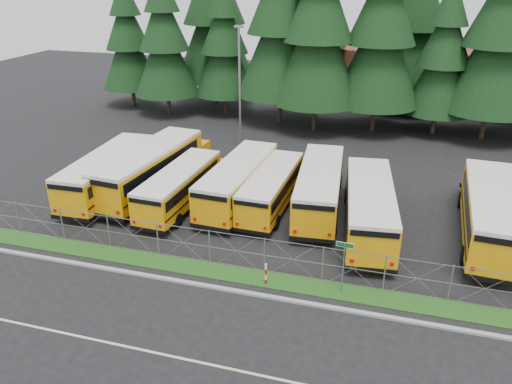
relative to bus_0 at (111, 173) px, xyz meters
The scene contains 28 objects.
ground 14.94m from the bus_0, 22.29° to the right, with size 120.00×120.00×0.00m, color black.
curb 16.36m from the bus_0, 32.43° to the right, with size 50.00×0.25×0.12m, color gray.
grass_verge 15.66m from the bus_0, 28.08° to the right, with size 50.00×1.40×0.06m, color #194112.
road_lane_line 19.43m from the bus_0, 44.76° to the right, with size 50.00×0.12×0.01m, color beige.
chainlink_fence 15.28m from the bus_0, 25.76° to the right, with size 44.00×0.10×2.00m, color gray, non-canonical shape.
brick_building 39.66m from the bus_0, 60.11° to the left, with size 22.00×10.00×6.00m, color brown.
bus_0 is the anchor object (origin of this frame).
bus_1 2.85m from the bus_0, 23.83° to the left, with size 2.89×12.24×3.21m, color orange, non-canonical shape.
bus_2 5.53m from the bus_0, ahead, with size 2.36×10.00×2.62m, color orange, non-canonical shape.
bus_3 9.04m from the bus_0, ahead, with size 2.59×10.98×2.88m, color orange, non-canonical shape.
bus_4 11.30m from the bus_0, ahead, with size 2.33×9.87×2.59m, color orange, non-canonical shape.
bus_5 14.31m from the bus_0, ahead, with size 2.64×11.19×2.93m, color orange, non-canonical shape.
bus_6 17.50m from the bus_0, ahead, with size 2.69×11.40×2.99m, color orange, non-canonical shape.
bus_east 24.19m from the bus_0, ahead, with size 2.83×11.98×3.14m, color orange, non-canonical shape.
street_sign 18.37m from the bus_0, 23.65° to the right, with size 0.84×0.55×2.81m.
striped_bollard 15.25m from the bus_0, 30.45° to the right, with size 0.11×0.11×1.20m, color #B20C0C.
light_standard 13.93m from the bus_0, 65.92° to the left, with size 0.70×0.35×10.14m.
conifer_0 25.14m from the bus_0, 115.31° to the left, with size 6.24×6.24×13.80m, color black, non-canonical shape.
conifer_1 21.39m from the bus_0, 104.25° to the left, with size 6.65×6.65×14.71m, color black, non-canonical shape.
conifer_2 22.54m from the bus_0, 88.09° to the left, with size 6.32×6.32×13.99m, color black, non-canonical shape.
conifer_3 22.97m from the bus_0, 70.76° to the left, with size 8.64×8.64×19.11m, color black, non-canonical shape.
conifer_4 22.86m from the bus_0, 59.74° to the left, with size 8.26×8.26×18.27m, color black, non-canonical shape.
conifer_5 26.71m from the bus_0, 50.54° to the left, with size 8.07×8.07×17.85m, color black, non-canonical shape.
conifer_6 30.52m from the bus_0, 43.15° to the left, with size 6.26×6.26×13.85m, color black, non-canonical shape.
conifer_7 33.83m from the bus_0, 37.48° to the left, with size 8.22×8.22×18.17m, color black, non-canonical shape.
conifer_10 27.07m from the bus_0, 93.91° to the left, with size 8.77×8.77×19.40m, color black, non-canonical shape.
conifer_11 31.18m from the bus_0, 71.21° to the left, with size 6.38×6.38×14.11m, color black, non-canonical shape.
conifer_12 34.79m from the bus_0, 55.73° to the left, with size 8.56×8.56×18.93m, color black, non-canonical shape.
Camera 1 is at (4.65, -22.14, 14.50)m, focal length 35.00 mm.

